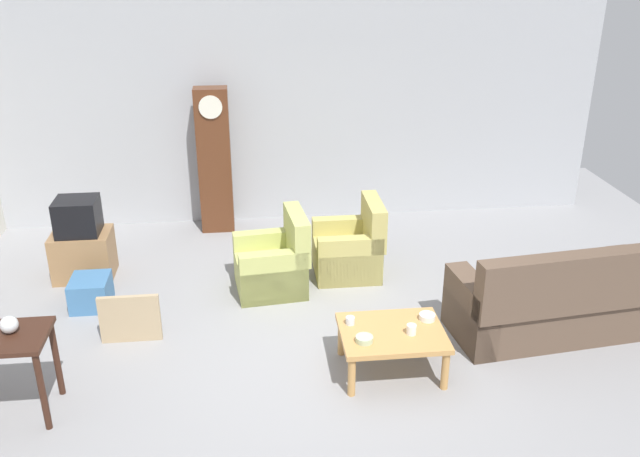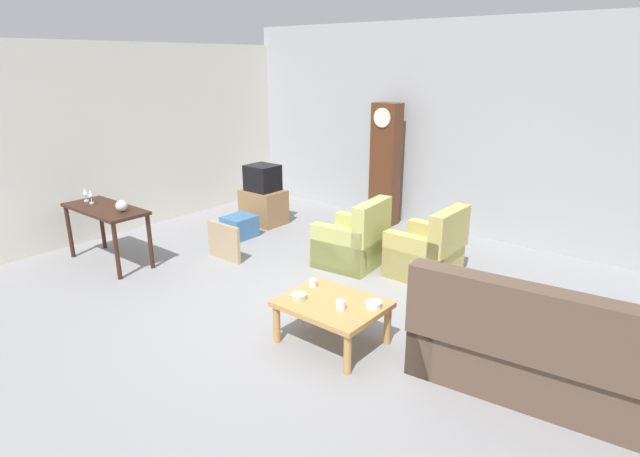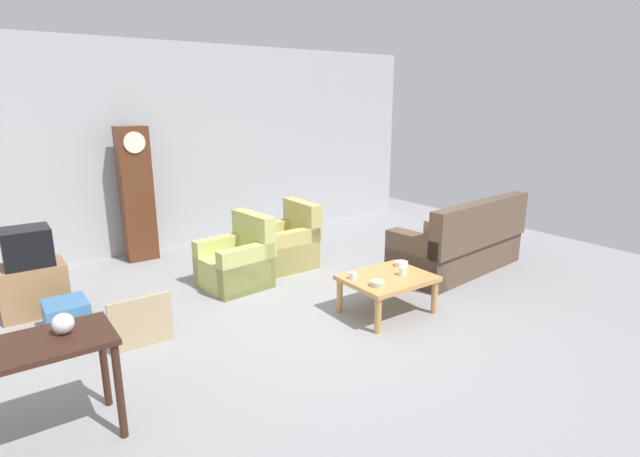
{
  "view_description": "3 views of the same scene",
  "coord_description": "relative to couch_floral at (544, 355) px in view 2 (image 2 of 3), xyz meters",
  "views": [
    {
      "loc": [
        -0.74,
        -5.59,
        3.76
      ],
      "look_at": [
        -0.03,
        0.69,
        1.02
      ],
      "focal_mm": 37.88,
      "sensor_mm": 36.0,
      "label": 1
    },
    {
      "loc": [
        3.21,
        -3.87,
        2.62
      ],
      "look_at": [
        -0.01,
        0.07,
        0.94
      ],
      "focal_mm": 28.82,
      "sensor_mm": 36.0,
      "label": 2
    },
    {
      "loc": [
        -3.09,
        -4.16,
        2.35
      ],
      "look_at": [
        0.21,
        0.49,
        0.84
      ],
      "focal_mm": 27.6,
      "sensor_mm": 36.0,
      "label": 3
    }
  ],
  "objects": [
    {
      "name": "grandfather_clock",
      "position": [
        -3.51,
        3.12,
        0.64
      ],
      "size": [
        0.44,
        0.3,
        1.98
      ],
      "color": "#562D19",
      "rests_on": "ground_plane"
    },
    {
      "name": "armchair_olive_far",
      "position": [
        -1.89,
        1.58,
        -0.05
      ],
      "size": [
        0.79,
        0.76,
        0.92
      ],
      "color": "tan",
      "rests_on": "ground_plane"
    },
    {
      "name": "armchair_olive_near",
      "position": [
        -2.82,
        1.28,
        -0.05
      ],
      "size": [
        0.87,
        0.84,
        0.92
      ],
      "color": "#B7BC66",
      "rests_on": "ground_plane"
    },
    {
      "name": "cup_white_porcelain",
      "position": [
        -1.66,
        -0.53,
        0.13
      ],
      "size": [
        0.09,
        0.09,
        0.09
      ],
      "primitive_type": "cylinder",
      "color": "white",
      "rests_on": "coffee_table_wood"
    },
    {
      "name": "pegboard_wall_left",
      "position": [
        -6.53,
        0.33,
        1.09
      ],
      "size": [
        0.12,
        6.4,
        2.88
      ],
      "primitive_type": "cube",
      "color": "silver",
      "rests_on": "ground_plane"
    },
    {
      "name": "coffee_table_wood",
      "position": [
        -1.82,
        -0.46,
        0.02
      ],
      "size": [
        0.96,
        0.76,
        0.44
      ],
      "color": "tan",
      "rests_on": "ground_plane"
    },
    {
      "name": "tv_crt",
      "position": [
        -5.06,
        1.84,
        0.43
      ],
      "size": [
        0.48,
        0.44,
        0.42
      ],
      "primitive_type": "cube",
      "color": "black",
      "rests_on": "tv_stand_cabinet"
    },
    {
      "name": "bowl_shallow_green",
      "position": [
        -2.1,
        -0.61,
        0.11
      ],
      "size": [
        0.16,
        0.16,
        0.05
      ],
      "primitive_type": "cylinder",
      "color": "#B2C69E",
      "rests_on": "coffee_table_wood"
    },
    {
      "name": "wine_glass_tall",
      "position": [
        -5.89,
        -0.71,
        0.55
      ],
      "size": [
        0.08,
        0.08,
        0.19
      ],
      "color": "silver",
      "rests_on": "console_table_dark"
    },
    {
      "name": "garage_door_wall",
      "position": [
        -2.33,
        3.53,
        1.25
      ],
      "size": [
        8.4,
        0.16,
        3.2
      ],
      "primitive_type": "cube",
      "color": "#ADAFB5",
      "rests_on": "ground_plane"
    },
    {
      "name": "wine_glass_mid",
      "position": [
        -5.72,
        -0.72,
        0.55
      ],
      "size": [
        0.07,
        0.07,
        0.2
      ],
      "color": "silver",
      "rests_on": "console_table_dark"
    },
    {
      "name": "framed_picture_leaning",
      "position": [
        -4.31,
        0.33,
        -0.1
      ],
      "size": [
        0.6,
        0.05,
        0.51
      ],
      "primitive_type": "cube",
      "color": "tan",
      "rests_on": "ground_plane"
    },
    {
      "name": "glass_dome_cloche",
      "position": [
        -5.07,
        -0.67,
        0.5
      ],
      "size": [
        0.15,
        0.15,
        0.15
      ],
      "primitive_type": "sphere",
      "color": "silver",
      "rests_on": "console_table_dark"
    },
    {
      "name": "cup_blue_rimmed",
      "position": [
        -2.18,
        -0.3,
        0.12
      ],
      "size": [
        0.08,
        0.08,
        0.07
      ],
      "primitive_type": "cylinder",
      "color": "silver",
      "rests_on": "coffee_table_wood"
    },
    {
      "name": "console_table_dark",
      "position": [
        -5.42,
        -0.71,
        0.31
      ],
      "size": [
        1.3,
        0.56,
        0.77
      ],
      "color": "#381E14",
      "rests_on": "ground_plane"
    },
    {
      "name": "bowl_white_stacked",
      "position": [
        -1.45,
        -0.3,
        0.11
      ],
      "size": [
        0.15,
        0.15,
        0.06
      ],
      "primitive_type": "cylinder",
      "color": "white",
      "rests_on": "coffee_table_wood"
    },
    {
      "name": "ground_plane",
      "position": [
        -2.33,
        -0.07,
        -0.35
      ],
      "size": [
        10.4,
        10.4,
        0.0
      ],
      "primitive_type": "plane",
      "color": "gray"
    },
    {
      "name": "couch_floral",
      "position": [
        0.0,
        0.0,
        0.0
      ],
      "size": [
        2.19,
        1.11,
        1.04
      ],
      "color": "brown",
      "rests_on": "ground_plane"
    },
    {
      "name": "storage_box_blue",
      "position": [
        -4.85,
        1.11,
        -0.19
      ],
      "size": [
        0.41,
        0.46,
        0.33
      ],
      "primitive_type": "cube",
      "color": "teal",
      "rests_on": "ground_plane"
    },
    {
      "name": "tv_stand_cabinet",
      "position": [
        -5.06,
        1.84,
        -0.07
      ],
      "size": [
        0.68,
        0.52,
        0.57
      ],
      "primitive_type": "cube",
      "color": "#997047",
      "rests_on": "ground_plane"
    }
  ]
}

